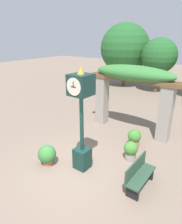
{
  "coord_description": "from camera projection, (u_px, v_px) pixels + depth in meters",
  "views": [
    {
      "loc": [
        3.8,
        -4.25,
        4.32
      ],
      "look_at": [
        0.04,
        0.74,
        1.92
      ],
      "focal_mm": 32.0,
      "sensor_mm": 36.0,
      "label": 1
    }
  ],
  "objects": [
    {
      "name": "ground_plane",
      "position": [
        77.0,
        170.0,
        6.85
      ],
      "size": [
        60.0,
        60.0,
        0.0
      ],
      "primitive_type": "plane",
      "color": "#7F6B5B"
    },
    {
      "name": "pedestal_clock",
      "position": [
        82.0,
        116.0,
        6.31
      ],
      "size": [
        0.64,
        0.69,
        3.49
      ],
      "color": "#14332D",
      "rests_on": "ground"
    },
    {
      "name": "pergola",
      "position": [
        132.0,
        83.0,
        8.91
      ],
      "size": [
        4.32,
        1.1,
        3.13
      ],
      "color": "gray",
      "rests_on": "ground"
    },
    {
      "name": "potted_plant_near_left",
      "position": [
        131.0,
        150.0,
        7.29
      ],
      "size": [
        0.52,
        0.52,
        0.74
      ],
      "color": "gray",
      "rests_on": "ground"
    },
    {
      "name": "potted_plant_near_right",
      "position": [
        47.0,
        155.0,
        6.99
      ],
      "size": [
        0.64,
        0.64,
        0.76
      ],
      "color": "#B26B4C",
      "rests_on": "ground"
    },
    {
      "name": "potted_plant_far_left",
      "position": [
        134.0,
        138.0,
        8.13
      ],
      "size": [
        0.55,
        0.55,
        0.79
      ],
      "color": "#B26B4C",
      "rests_on": "ground"
    },
    {
      "name": "park_bench",
      "position": [
        139.0,
        175.0,
        5.96
      ],
      "size": [
        0.42,
        1.35,
        0.89
      ],
      "rotation": [
        0.0,
        0.0,
        1.57
      ],
      "color": "#2D4C38",
      "rests_on": "ground"
    },
    {
      "name": "tree_line",
      "position": [
        162.0,
        54.0,
        15.48
      ],
      "size": [
        12.97,
        4.27,
        5.4
      ],
      "color": "brown",
      "rests_on": "ground"
    }
  ]
}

